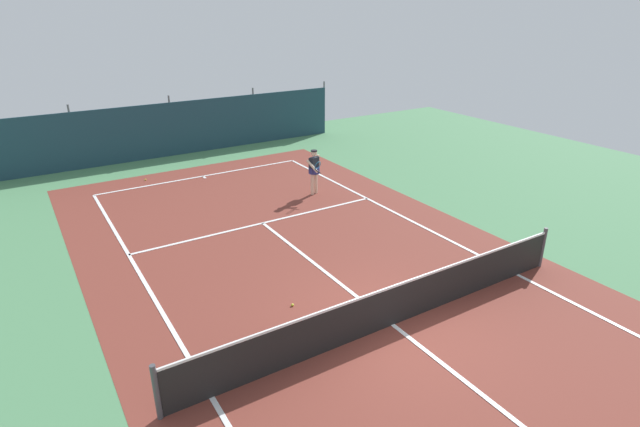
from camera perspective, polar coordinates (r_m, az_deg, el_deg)
The scene contains 8 objects.
ground_plane at distance 11.24m, azimuth 8.22°, elevation -12.41°, with size 36.00×36.00×0.00m, color #4C8456.
court_surface at distance 11.24m, azimuth 8.22°, elevation -12.40°, with size 11.02×26.60×0.01m.
tennis_net at distance 10.95m, azimuth 8.37°, elevation -10.23°, with size 10.12×0.10×1.10m.
back_fence at distance 24.40m, azimuth -16.60°, elevation 8.16°, with size 16.30×0.98×2.70m.
tennis_player at distance 18.04m, azimuth -0.66°, elevation 5.12°, with size 0.57×0.82×1.64m.
tennis_ball_near_player at distance 20.90m, azimuth -19.23°, elevation 3.65°, with size 0.07×0.07×0.07m, color #CCDB33.
tennis_ball_midcourt at distance 11.73m, azimuth -3.15°, elevation -10.34°, with size 0.07×0.07×0.07m, color #CCDB33.
parked_car at distance 26.76m, azimuth -14.30°, elevation 10.02°, with size 2.30×4.34×1.68m.
Camera 1 is at (-6.13, -6.88, 6.43)m, focal length 28.15 mm.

